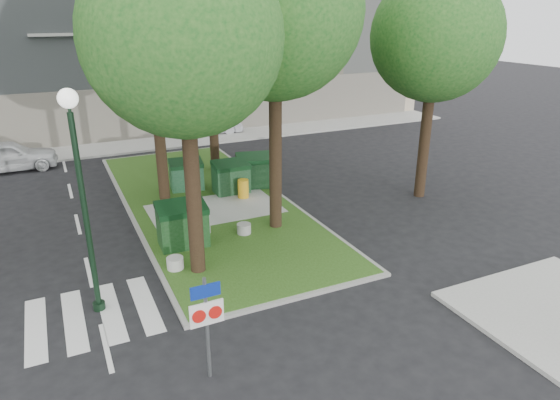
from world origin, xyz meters
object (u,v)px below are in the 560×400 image
dumpster_d (255,171)px  bollard_right (244,229)px  dumpster_b (186,175)px  bollard_mid (203,228)px  tree_street_right (438,23)px  litter_bin (243,189)px  bollard_left (175,263)px  dumpster_c (231,177)px  dumpster_a (182,225)px  tree_median_mid (152,24)px  traffic_sign_pole (206,315)px  street_lamp (80,179)px  tree_median_near_left (184,16)px  car_white (8,156)px  car_silver (209,124)px

dumpster_d → bollard_right: bearing=-104.3°
dumpster_b → bollard_mid: 4.85m
tree_street_right → litter_bin: 9.96m
dumpster_d → bollard_mid: dumpster_d is taller
tree_street_right → bollard_right: bearing=-175.3°
bollard_left → dumpster_c: bearing=55.6°
dumpster_a → bollard_right: bearing=1.4°
tree_median_mid → traffic_sign_pole: (-1.66, -11.05, -5.42)m
tree_street_right → bollard_right: size_ratio=20.41×
street_lamp → traffic_sign_pole: bearing=-63.5°
tree_median_near_left → street_lamp: tree_median_near_left is taller
dumpster_a → traffic_sign_pole: bearing=-98.1°
tree_median_mid → car_white: bearing=129.4°
tree_street_right → dumpster_d: (-6.09, 3.78, -6.16)m
dumpster_b → street_lamp: 9.69m
tree_median_mid → litter_bin: (2.90, -1.37, -6.47)m
traffic_sign_pole → bollard_left: bearing=83.6°
litter_bin → car_white: size_ratio=0.18×
tree_median_near_left → tree_street_right: size_ratio=1.05×
bollard_left → bollard_mid: bearing=54.4°
tree_median_mid → dumpster_a: (-0.52, -4.67, -6.14)m
litter_bin → dumpster_d: bearing=48.6°
street_lamp → car_silver: size_ratio=1.41×
tree_median_mid → bollard_right: (1.62, -4.69, -6.68)m
litter_bin → car_silver: size_ratio=0.19×
tree_street_right → dumpster_a: size_ratio=6.11×
dumpster_c → traffic_sign_pole: traffic_sign_pole is taller
tree_median_mid → dumpster_c: (2.68, -0.53, -6.19)m
dumpster_c → car_white: size_ratio=0.34×
bollard_mid → street_lamp: (-3.86, -3.25, 3.35)m
dumpster_a → bollard_mid: bearing=37.6°
car_white → bollard_right: bearing=-148.0°
dumpster_b → street_lamp: size_ratio=0.26×
dumpster_d → car_white: dumpster_d is taller
dumpster_b → car_white: bearing=143.8°
bollard_left → bollard_right: size_ratio=1.03×
dumpster_b → tree_street_right: bearing=-21.0°
street_lamp → car_white: 15.15m
dumpster_c → car_white: 11.75m
litter_bin → car_silver: car_silver is taller
dumpster_a → bollard_left: size_ratio=3.24×
bollard_right → tree_street_right: bearing=4.7°
tree_median_near_left → car_white: (-5.55, 13.85, -6.56)m
dumpster_a → car_silver: 16.15m
tree_median_near_left → dumpster_b: bearing=77.7°
dumpster_d → bollard_left: size_ratio=3.50×
dumpster_c → car_silver: (2.50, 10.97, -0.11)m
bollard_left → car_white: car_white is taller
dumpster_d → car_silver: 10.74m
bollard_left → tree_median_mid: bearing=79.1°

